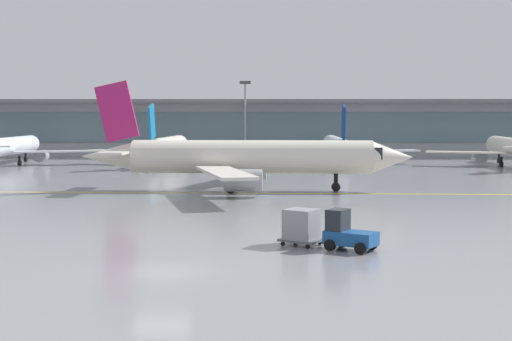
% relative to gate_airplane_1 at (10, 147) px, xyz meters
% --- Properties ---
extents(ground_plane, '(400.00, 400.00, 0.00)m').
position_rel_gate_airplane_1_xyz_m(ground_plane, '(31.31, -69.90, -2.54)').
color(ground_plane, gray).
extents(taxiway_centreline_stripe, '(109.94, 4.32, 0.01)m').
position_rel_gate_airplane_1_xyz_m(taxiway_centreline_stripe, '(34.76, -37.21, -2.54)').
color(taxiway_centreline_stripe, yellow).
rests_on(taxiway_centreline_stripe, ground_plane).
extents(terminal_concourse, '(181.90, 11.00, 9.60)m').
position_rel_gate_airplane_1_xyz_m(terminal_concourse, '(31.31, 23.30, 2.38)').
color(terminal_concourse, '#9EA3A8').
rests_on(terminal_concourse, ground_plane).
extents(gate_airplane_1, '(23.79, 25.49, 8.47)m').
position_rel_gate_airplane_1_xyz_m(gate_airplane_1, '(0.00, 0.00, 0.00)').
color(gate_airplane_1, silver).
rests_on(gate_airplane_1, ground_plane).
extents(gate_airplane_2, '(23.74, 25.58, 8.47)m').
position_rel_gate_airplane_1_xyz_m(gate_airplane_2, '(22.12, 1.13, 0.00)').
color(gate_airplane_2, silver).
rests_on(gate_airplane_2, ground_plane).
extents(gate_airplane_3, '(23.79, 25.50, 8.47)m').
position_rel_gate_airplane_1_xyz_m(gate_airplane_3, '(46.25, 2.35, 0.00)').
color(gate_airplane_3, white).
rests_on(gate_airplane_3, ground_plane).
extents(gate_airplane_4, '(23.75, 25.58, 8.47)m').
position_rel_gate_airplane_1_xyz_m(gate_airplane_4, '(69.98, -2.02, 0.00)').
color(gate_airplane_4, silver).
rests_on(gate_airplane_4, ground_plane).
extents(taxiing_regional_jet, '(30.67, 28.54, 10.17)m').
position_rel_gate_airplane_1_xyz_m(taxiing_regional_jet, '(34.37, -35.20, 0.51)').
color(taxiing_regional_jet, silver).
rests_on(taxiing_regional_jet, ground_plane).
extents(baggage_tug, '(2.95, 2.59, 2.10)m').
position_rel_gate_airplane_1_xyz_m(baggage_tug, '(40.16, -64.52, -1.65)').
color(baggage_tug, '#194C8C').
rests_on(baggage_tug, ground_plane).
extents(cargo_dolly_lead, '(2.63, 2.47, 1.94)m').
position_rel_gate_airplane_1_xyz_m(cargo_dolly_lead, '(37.88, -63.11, -1.49)').
color(cargo_dolly_lead, '#595B60').
rests_on(cargo_dolly_lead, ground_plane).
extents(apron_light_mast_1, '(1.80, 0.36, 12.51)m').
position_rel_gate_airplane_1_xyz_m(apron_light_mast_1, '(32.83, 16.08, 4.39)').
color(apron_light_mast_1, gray).
rests_on(apron_light_mast_1, ground_plane).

